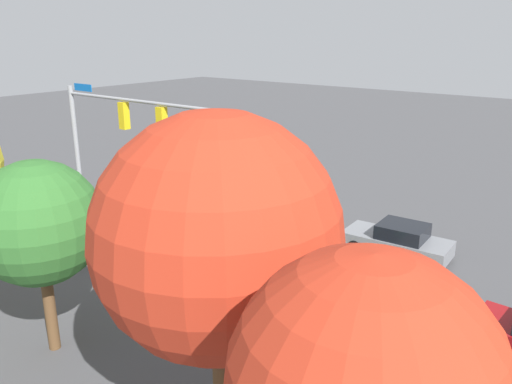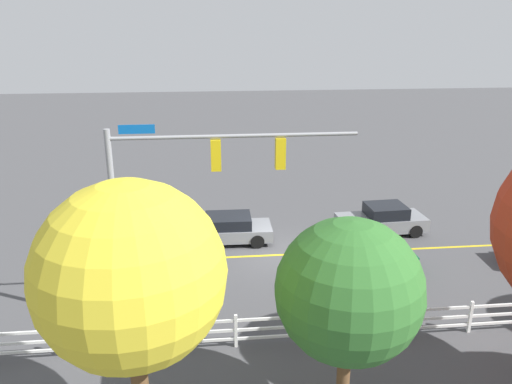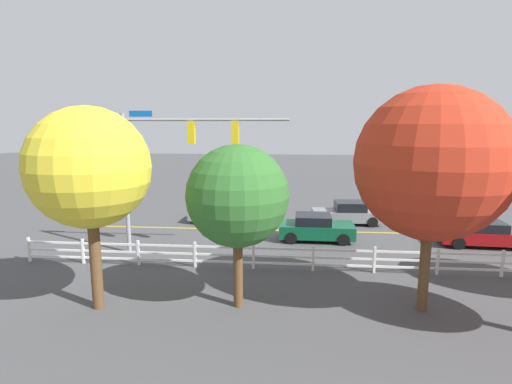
% 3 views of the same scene
% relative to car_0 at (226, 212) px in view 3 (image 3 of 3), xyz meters
% --- Properties ---
extents(ground_plane, '(120.00, 120.00, 0.00)m').
position_rel_car_0_xyz_m(ground_plane, '(-2.18, 1.75, -0.64)').
color(ground_plane, '#444447').
extents(lane_center_stripe, '(28.00, 0.16, 0.01)m').
position_rel_car_0_xyz_m(lane_center_stripe, '(-6.18, 1.75, -0.63)').
color(lane_center_stripe, gold).
rests_on(lane_center_stripe, ground_plane).
extents(signal_assembly, '(7.92, 0.38, 6.90)m').
position_rel_car_0_xyz_m(signal_assembly, '(1.52, 6.57, 4.25)').
color(signal_assembly, gray).
rests_on(signal_assembly, ground_plane).
extents(car_0, '(4.54, 1.99, 1.30)m').
position_rel_car_0_xyz_m(car_0, '(0.00, 0.00, 0.00)').
color(car_0, slate).
rests_on(car_0, ground_plane).
extents(car_1, '(4.89, 2.04, 1.31)m').
position_rel_car_0_xyz_m(car_1, '(-14.32, 3.89, -0.00)').
color(car_1, maroon).
rests_on(car_1, ground_plane).
extents(car_2, '(4.35, 2.06, 1.44)m').
position_rel_car_0_xyz_m(car_2, '(-7.76, -0.28, 0.04)').
color(car_2, slate).
rests_on(car_2, ground_plane).
extents(car_3, '(4.06, 2.07, 1.42)m').
position_rel_car_0_xyz_m(car_3, '(-5.55, 3.56, 0.05)').
color(car_3, '#0C4C2D').
rests_on(car_3, ground_plane).
extents(white_rail_fence, '(26.10, 0.10, 1.15)m').
position_rel_car_0_xyz_m(white_rail_fence, '(-5.18, 8.30, -0.04)').
color(white_rail_fence, white).
rests_on(white_rail_fence, ground_plane).
extents(tree_1, '(5.01, 5.01, 7.55)m').
position_rel_car_0_xyz_m(tree_1, '(-8.71, 11.71, 4.40)').
color(tree_1, brown).
rests_on(tree_1, ground_plane).
extents(tree_2, '(3.47, 3.47, 5.66)m').
position_rel_car_0_xyz_m(tree_2, '(-2.40, 11.96, 3.27)').
color(tree_2, brown).
rests_on(tree_2, ground_plane).
extents(tree_3, '(4.01, 4.01, 6.90)m').
position_rel_car_0_xyz_m(tree_3, '(2.42, 12.52, 4.23)').
color(tree_3, brown).
rests_on(tree_3, ground_plane).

